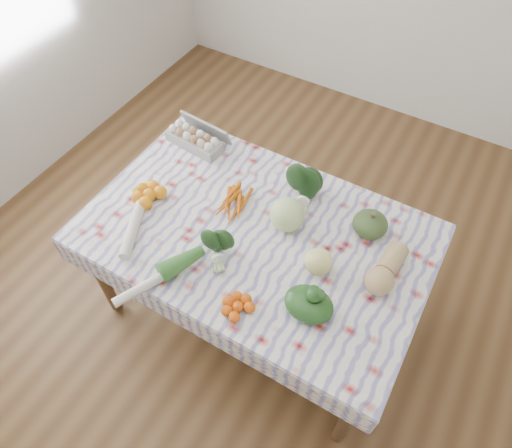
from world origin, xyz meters
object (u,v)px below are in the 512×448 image
at_px(cabbage, 287,215).
at_px(butternut_squash, 387,268).
at_px(grapefruit, 319,262).
at_px(dining_table, 256,241).
at_px(egg_carton, 194,140).
at_px(kabocha_squash, 370,224).

height_order(cabbage, butternut_squash, cabbage).
distance_m(cabbage, grapefruit, 0.28).
bearing_deg(dining_table, egg_carton, 149.93).
relative_size(egg_carton, grapefruit, 2.65).
bearing_deg(cabbage, butternut_squash, -3.51).
bearing_deg(egg_carton, kabocha_squash, 1.52).
bearing_deg(butternut_squash, kabocha_squash, 131.91).
height_order(egg_carton, grapefruit, grapefruit).
relative_size(butternut_squash, grapefruit, 2.19).
height_order(dining_table, butternut_squash, butternut_squash).
bearing_deg(cabbage, dining_table, -136.27).
height_order(kabocha_squash, cabbage, cabbage).
bearing_deg(egg_carton, butternut_squash, -7.19).
xyz_separation_m(egg_carton, grapefruit, (0.96, -0.40, 0.02)).
distance_m(dining_table, butternut_squash, 0.65).
bearing_deg(egg_carton, grapefruit, -17.08).
bearing_deg(cabbage, kabocha_squash, 25.45).
bearing_deg(egg_carton, cabbage, -13.38).
bearing_deg(grapefruit, butternut_squash, 23.75).
relative_size(dining_table, butternut_squash, 5.82).
height_order(egg_carton, butternut_squash, butternut_squash).
height_order(kabocha_squash, grapefruit, grapefruit).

